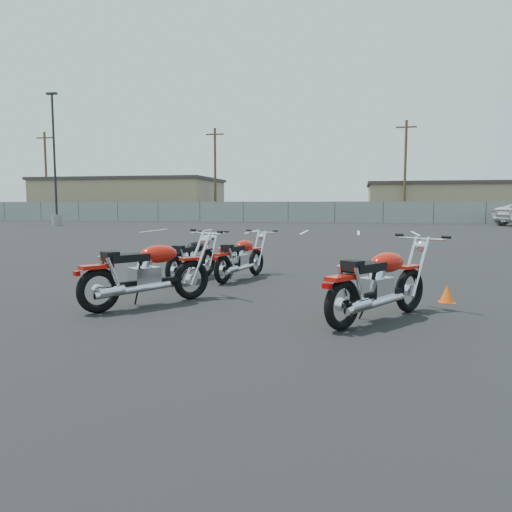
% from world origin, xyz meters
% --- Properties ---
extents(ground, '(120.00, 120.00, 0.00)m').
position_xyz_m(ground, '(0.00, 0.00, 0.00)').
color(ground, black).
rests_on(ground, ground).
extents(motorcycle_front_red, '(1.00, 2.02, 0.99)m').
position_xyz_m(motorcycle_front_red, '(-0.42, 2.02, 0.45)').
color(motorcycle_front_red, black).
rests_on(motorcycle_front_red, ground).
extents(motorcycle_second_black, '(0.83, 1.99, 0.98)m').
position_xyz_m(motorcycle_second_black, '(-1.39, 1.75, 0.45)').
color(motorcycle_second_black, black).
rests_on(motorcycle_second_black, ground).
extents(motorcycle_third_red, '(1.77, 2.11, 1.14)m').
position_xyz_m(motorcycle_third_red, '(-1.19, -0.92, 0.52)').
color(motorcycle_third_red, black).
rests_on(motorcycle_third_red, ground).
extents(motorcycle_rear_red, '(1.71, 2.09, 1.12)m').
position_xyz_m(motorcycle_rear_red, '(2.26, -1.23, 0.51)').
color(motorcycle_rear_red, black).
rests_on(motorcycle_rear_red, ground).
extents(training_cone_near, '(0.27, 0.27, 0.32)m').
position_xyz_m(training_cone_near, '(2.20, 0.68, 0.16)').
color(training_cone_near, '#EF520C').
rests_on(training_cone_near, ground).
extents(training_cone_far, '(0.24, 0.24, 0.29)m').
position_xyz_m(training_cone_far, '(3.38, 0.28, 0.14)').
color(training_cone_far, '#EF520C').
rests_on(training_cone_far, ground).
extents(light_pole_west, '(0.80, 0.70, 9.61)m').
position_xyz_m(light_pole_west, '(-19.96, 25.31, 2.46)').
color(light_pole_west, gray).
rests_on(light_pole_west, ground).
extents(chainlink_fence, '(80.06, 0.06, 1.80)m').
position_xyz_m(chainlink_fence, '(-0.00, 35.00, 0.90)').
color(chainlink_fence, gray).
rests_on(chainlink_fence, ground).
extents(tan_building_west, '(18.40, 10.40, 4.30)m').
position_xyz_m(tan_building_west, '(-22.00, 42.00, 2.16)').
color(tan_building_west, '#91815D').
rests_on(tan_building_west, ground).
extents(tan_building_east, '(14.40, 9.40, 3.70)m').
position_xyz_m(tan_building_east, '(10.00, 44.00, 1.86)').
color(tan_building_east, '#91815D').
rests_on(tan_building_east, ground).
extents(utility_pole_a, '(1.80, 0.24, 9.00)m').
position_xyz_m(utility_pole_a, '(-30.00, 39.00, 4.69)').
color(utility_pole_a, '#463320').
rests_on(utility_pole_a, ground).
extents(utility_pole_b, '(1.80, 0.24, 9.00)m').
position_xyz_m(utility_pole_b, '(-12.00, 40.00, 4.69)').
color(utility_pole_b, '#463320').
rests_on(utility_pole_b, ground).
extents(utility_pole_c, '(1.80, 0.24, 9.00)m').
position_xyz_m(utility_pole_c, '(6.00, 39.00, 4.69)').
color(utility_pole_c, '#463320').
rests_on(utility_pole_c, ground).
extents(parking_line_stripes, '(15.12, 4.00, 0.01)m').
position_xyz_m(parking_line_stripes, '(-2.50, 20.00, 0.00)').
color(parking_line_stripes, silver).
rests_on(parking_line_stripes, ground).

